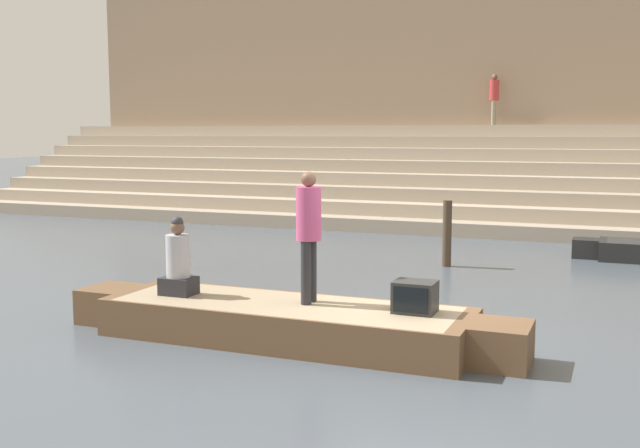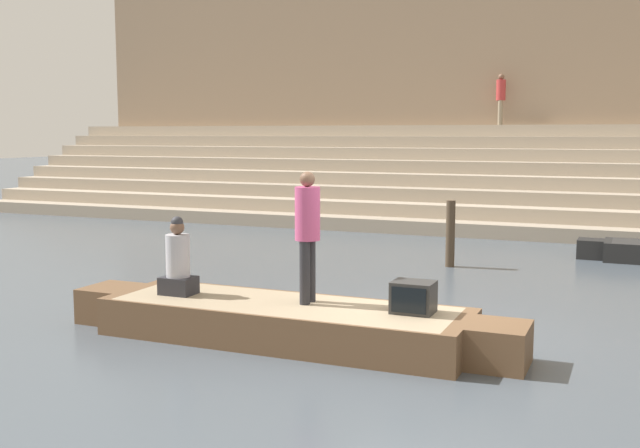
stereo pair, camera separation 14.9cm
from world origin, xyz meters
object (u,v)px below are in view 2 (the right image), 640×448
object	(u,v)px
tv_set	(413,297)
person_standing	(307,227)
rowboat_main	(284,321)
person_rowing	(178,263)
mooring_post	(450,234)
person_on_steps	(501,95)

from	to	relation	value
tv_set	person_standing	bearing A→B (deg)	177.30
rowboat_main	person_rowing	bearing A→B (deg)	-178.28
mooring_post	person_on_steps	xyz separation A→B (m)	(-0.76, 10.02, 3.22)
tv_set	mooring_post	distance (m)	6.11
rowboat_main	person_on_steps	distance (m)	16.62
rowboat_main	person_on_steps	world-z (taller)	person_on_steps
person_standing	mooring_post	bearing A→B (deg)	89.76
mooring_post	person_on_steps	size ratio (longest dim) A/B	0.82
person_rowing	person_on_steps	distance (m)	16.61
person_standing	person_rowing	size ratio (longest dim) A/B	1.59
person_standing	person_rowing	world-z (taller)	person_standing
mooring_post	person_rowing	bearing A→B (deg)	-110.21
tv_set	person_on_steps	distance (m)	16.46
person_standing	tv_set	size ratio (longest dim) A/B	3.35
person_on_steps	mooring_post	bearing A→B (deg)	-82.86
person_rowing	rowboat_main	bearing A→B (deg)	7.21
rowboat_main	tv_set	size ratio (longest dim) A/B	12.17
tv_set	person_rowing	bearing A→B (deg)	-179.40
person_standing	tv_set	distance (m)	1.62
tv_set	mooring_post	bearing A→B (deg)	95.70
rowboat_main	mooring_post	size ratio (longest dim) A/B	4.61
rowboat_main	person_rowing	xyz separation A→B (m)	(-1.57, -0.06, 0.66)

